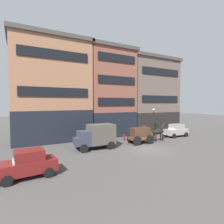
{
  "coord_description": "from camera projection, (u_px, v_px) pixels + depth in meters",
  "views": [
    {
      "loc": [
        -12.42,
        -15.01,
        4.96
      ],
      "look_at": [
        -3.2,
        2.01,
        3.97
      ],
      "focal_mm": 28.57,
      "sensor_mm": 36.0,
      "label": 1
    }
  ],
  "objects": [
    {
      "name": "ground_plane",
      "position": [
        147.0,
        149.0,
        19.35
      ],
      "size": [
        120.0,
        120.0,
        0.0
      ],
      "primitive_type": "plane",
      "color": "#4C4947"
    },
    {
      "name": "building_far_left",
      "position": [
        51.0,
        90.0,
        23.89
      ],
      "size": [
        10.07,
        6.92,
        13.35
      ],
      "color": "black",
      "rests_on": "ground_plane"
    },
    {
      "name": "building_center_left",
      "position": [
        107.0,
        92.0,
        27.91
      ],
      "size": [
        7.54,
        6.92,
        13.23
      ],
      "color": "black",
      "rests_on": "ground_plane"
    },
    {
      "name": "building_center_right",
      "position": [
        148.0,
        95.0,
        31.85
      ],
      "size": [
        9.61,
        6.92,
        12.68
      ],
      "color": "black",
      "rests_on": "ground_plane"
    },
    {
      "name": "cargo_wagon",
      "position": [
        141.0,
        134.0,
        21.63
      ],
      "size": [
        2.97,
        1.64,
        1.98
      ],
      "color": "brown",
      "rests_on": "ground_plane"
    },
    {
      "name": "draft_horse",
      "position": [
        159.0,
        131.0,
        23.03
      ],
      "size": [
        2.35,
        0.68,
        2.3
      ],
      "color": "black",
      "rests_on": "ground_plane"
    },
    {
      "name": "delivery_truck_near",
      "position": [
        96.0,
        136.0,
        19.2
      ],
      "size": [
        4.38,
        2.19,
        2.62
      ],
      "color": "#333847",
      "rests_on": "ground_plane"
    },
    {
      "name": "sedan_dark",
      "position": [
        28.0,
        164.0,
        11.84
      ],
      "size": [
        3.8,
        2.07,
        1.83
      ],
      "color": "maroon",
      "rests_on": "ground_plane"
    },
    {
      "name": "sedan_light",
      "position": [
        176.0,
        130.0,
        26.2
      ],
      "size": [
        3.74,
        1.93,
        1.83
      ],
      "color": "gray",
      "rests_on": "ground_plane"
    },
    {
      "name": "pedestrian_officer",
      "position": [
        144.0,
        131.0,
        25.31
      ],
      "size": [
        0.41,
        0.41,
        1.79
      ],
      "color": "#38332D",
      "rests_on": "ground_plane"
    },
    {
      "name": "streetlamp_curbside",
      "position": [
        154.0,
        118.0,
        26.34
      ],
      "size": [
        0.32,
        0.32,
        4.12
      ],
      "color": "black",
      "rests_on": "ground_plane"
    },
    {
      "name": "fire_hydrant_curbside",
      "position": [
        124.0,
        137.0,
        23.48
      ],
      "size": [
        0.24,
        0.24,
        0.83
      ],
      "color": "maroon",
      "rests_on": "ground_plane"
    }
  ]
}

